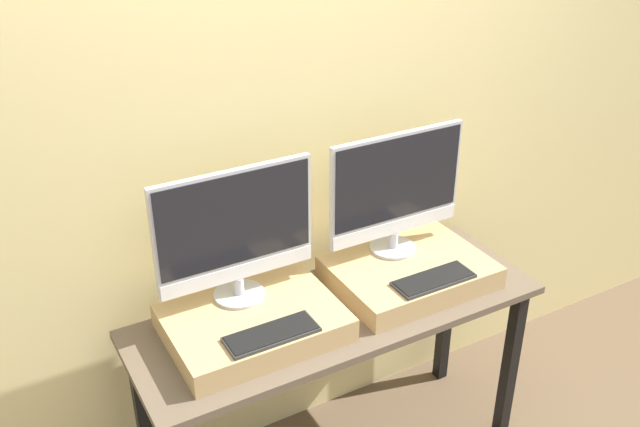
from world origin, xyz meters
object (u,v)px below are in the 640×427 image
Objects in this scene: keyboard_right at (434,279)px; keyboard_left at (272,334)px; monitor_right at (396,189)px; monitor_left at (235,231)px.

keyboard_left is at bearing 180.00° from keyboard_right.
monitor_right reaches higher than keyboard_right.
keyboard_left is 1.00× the size of keyboard_right.
keyboard_left is 0.77m from monitor_right.
keyboard_left is (-0.00, -0.27, -0.26)m from monitor_left.
keyboard_left is at bearing -158.29° from monitor_right.
keyboard_left is 0.67m from keyboard_right.
monitor_left reaches higher than keyboard_right.
keyboard_right is (0.67, -0.27, -0.26)m from monitor_left.
monitor_left reaches higher than keyboard_left.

